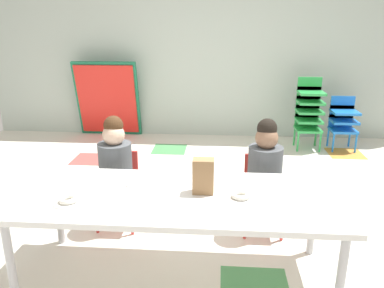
% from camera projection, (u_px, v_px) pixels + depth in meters
% --- Properties ---
extents(ground_plane, '(6.24, 5.12, 0.02)m').
position_uv_depth(ground_plane, '(194.00, 217.00, 3.33)').
color(ground_plane, silver).
extents(back_wall, '(6.24, 0.10, 2.71)m').
position_uv_depth(back_wall, '(207.00, 40.00, 5.33)').
color(back_wall, '#B2C1B7').
rests_on(back_wall, ground_plane).
extents(craft_table, '(2.01, 0.79, 0.59)m').
position_uv_depth(craft_table, '(177.00, 201.00, 2.38)').
color(craft_table, white).
rests_on(craft_table, ground_plane).
extents(seated_child_near_camera, '(0.32, 0.32, 0.92)m').
position_uv_depth(seated_child_near_camera, '(116.00, 162.00, 3.01)').
color(seated_child_near_camera, red).
rests_on(seated_child_near_camera, ground_plane).
extents(seated_child_middle_seat, '(0.33, 0.33, 0.92)m').
position_uv_depth(seated_child_middle_seat, '(265.00, 166.00, 2.93)').
color(seated_child_middle_seat, red).
rests_on(seated_child_middle_seat, ground_plane).
extents(kid_chair_green_stack, '(0.32, 0.30, 0.92)m').
position_uv_depth(kid_chair_green_stack, '(309.00, 109.00, 4.97)').
color(kid_chair_green_stack, green).
rests_on(kid_chair_green_stack, ground_plane).
extents(kid_chair_blue_stack, '(0.32, 0.30, 0.68)m').
position_uv_depth(kid_chair_blue_stack, '(343.00, 119.00, 4.98)').
color(kid_chair_blue_stack, blue).
rests_on(kid_chair_blue_stack, ground_plane).
extents(folded_activity_table, '(0.90, 0.29, 1.09)m').
position_uv_depth(folded_activity_table, '(108.00, 99.00, 5.50)').
color(folded_activity_table, '#19724C').
rests_on(folded_activity_table, ground_plane).
extents(paper_bag_brown, '(0.13, 0.09, 0.22)m').
position_uv_depth(paper_bag_brown, '(203.00, 176.00, 2.37)').
color(paper_bag_brown, '#9E754C').
rests_on(paper_bag_brown, craft_table).
extents(paper_plate_near_edge, '(0.18, 0.18, 0.01)m').
position_uv_depth(paper_plate_near_edge, '(69.00, 202.00, 2.26)').
color(paper_plate_near_edge, white).
rests_on(paper_plate_near_edge, craft_table).
extents(paper_plate_center_table, '(0.18, 0.18, 0.01)m').
position_uv_depth(paper_plate_center_table, '(138.00, 183.00, 2.54)').
color(paper_plate_center_table, white).
rests_on(paper_plate_center_table, craft_table).
extents(donut_powdered_on_plate, '(0.11, 0.11, 0.03)m').
position_uv_depth(donut_powdered_on_plate, '(68.00, 199.00, 2.26)').
color(donut_powdered_on_plate, white).
rests_on(donut_powdered_on_plate, craft_table).
extents(donut_powdered_loose, '(0.12, 0.12, 0.03)m').
position_uv_depth(donut_powdered_loose, '(241.00, 195.00, 2.33)').
color(donut_powdered_loose, white).
rests_on(donut_powdered_loose, craft_table).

